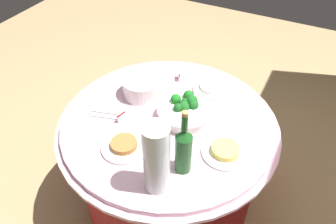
# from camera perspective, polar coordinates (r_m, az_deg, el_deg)

# --- Properties ---
(ground_plane) EXTENTS (6.00, 6.00, 0.00)m
(ground_plane) POSITION_cam_1_polar(r_m,az_deg,el_deg) (2.29, 0.00, -14.93)
(ground_plane) COLOR tan
(buffet_table) EXTENTS (1.16, 1.16, 0.74)m
(buffet_table) POSITION_cam_1_polar(r_m,az_deg,el_deg) (1.99, 0.00, -8.96)
(buffet_table) COLOR maroon
(buffet_table) RESTS_ON ground_plane
(broccoli_bowl) EXTENTS (0.28, 0.28, 0.11)m
(broccoli_bowl) POSITION_cam_1_polar(r_m,az_deg,el_deg) (1.71, 2.88, 0.22)
(broccoli_bowl) COLOR white
(broccoli_bowl) RESTS_ON buffet_table
(plate_stack) EXTENTS (0.21, 0.21, 0.10)m
(plate_stack) POSITION_cam_1_polar(r_m,az_deg,el_deg) (1.85, -4.58, 4.27)
(plate_stack) COLOR white
(plate_stack) RESTS_ON buffet_table
(wine_bottle) EXTENTS (0.07, 0.07, 0.34)m
(wine_bottle) POSITION_cam_1_polar(r_m,az_deg,el_deg) (1.41, 2.67, -6.33)
(wine_bottle) COLOR #1A501F
(wine_bottle) RESTS_ON buffet_table
(decorative_fruit_vase) EXTENTS (0.11, 0.11, 0.34)m
(decorative_fruit_vase) POSITION_cam_1_polar(r_m,az_deg,el_deg) (1.32, -1.98, -8.28)
(decorative_fruit_vase) COLOR silver
(decorative_fruit_vase) RESTS_ON buffet_table
(serving_tongs) EXTENTS (0.09, 0.17, 0.01)m
(serving_tongs) POSITION_cam_1_polar(r_m,az_deg,el_deg) (1.77, -11.04, -0.45)
(serving_tongs) COLOR silver
(serving_tongs) RESTS_ON buffet_table
(food_plate_rice) EXTENTS (0.22, 0.22, 0.03)m
(food_plate_rice) POSITION_cam_1_polar(r_m,az_deg,el_deg) (1.92, 7.54, 4.18)
(food_plate_rice) COLOR white
(food_plate_rice) RESTS_ON buffet_table
(food_plate_noodles) EXTENTS (0.22, 0.22, 0.04)m
(food_plate_noodles) POSITION_cam_1_polar(r_m,az_deg,el_deg) (1.57, 9.79, -6.67)
(food_plate_noodles) COLOR white
(food_plate_noodles) RESTS_ON buffet_table
(food_plate_peanuts) EXTENTS (0.22, 0.22, 0.04)m
(food_plate_peanuts) POSITION_cam_1_polar(r_m,az_deg,el_deg) (1.59, -7.53, -5.74)
(food_plate_peanuts) COLOR white
(food_plate_peanuts) RESTS_ON buffet_table
(label_placard_front) EXTENTS (0.05, 0.02, 0.05)m
(label_placard_front) POSITION_cam_1_polar(r_m,az_deg,el_deg) (1.71, -8.06, -0.70)
(label_placard_front) COLOR white
(label_placard_front) RESTS_ON buffet_table
(label_placard_mid) EXTENTS (0.05, 0.03, 0.05)m
(label_placard_mid) POSITION_cam_1_polar(r_m,az_deg,el_deg) (1.98, 1.94, 6.36)
(label_placard_mid) COLOR white
(label_placard_mid) RESTS_ON buffet_table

